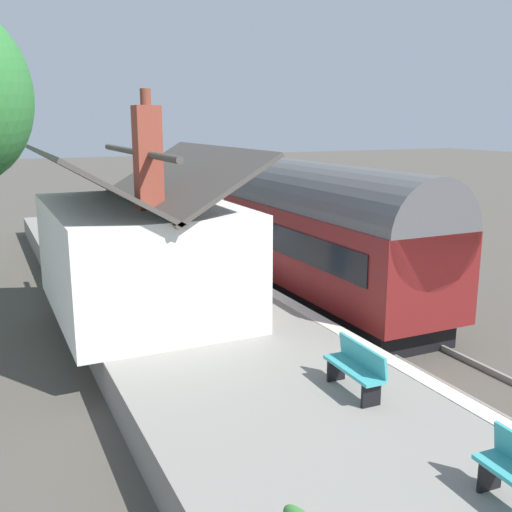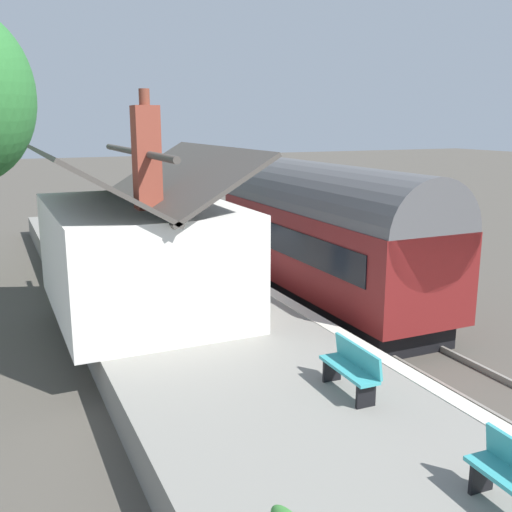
% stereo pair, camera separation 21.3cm
% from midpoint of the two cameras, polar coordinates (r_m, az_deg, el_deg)
% --- Properties ---
extents(ground_plane, '(160.00, 160.00, 0.00)m').
position_cam_midpoint_polar(ground_plane, '(18.19, 3.94, -4.86)').
color(ground_plane, '#4C473F').
extents(platform, '(32.00, 5.43, 0.84)m').
position_cam_midpoint_polar(platform, '(16.69, -7.39, -5.07)').
color(platform, gray).
rests_on(platform, ground).
extents(platform_edge_coping, '(32.00, 0.36, 0.02)m').
position_cam_midpoint_polar(platform_edge_coping, '(17.44, 0.56, -2.72)').
color(platform_edge_coping, beige).
rests_on(platform_edge_coping, platform).
extents(rail_near, '(52.00, 0.08, 0.14)m').
position_cam_midpoint_polar(rail_near, '(18.96, 8.27, -4.01)').
color(rail_near, gray).
rests_on(rail_near, ground).
extents(rail_far, '(52.00, 0.08, 0.14)m').
position_cam_midpoint_polar(rail_far, '(18.25, 4.45, -4.58)').
color(rail_far, gray).
rests_on(rail_far, ground).
extents(train, '(9.62, 2.73, 4.32)m').
position_cam_midpoint_polar(train, '(17.80, 7.10, 2.05)').
color(train, black).
rests_on(train, ground).
extents(station_building, '(6.77, 4.53, 5.38)m').
position_cam_midpoint_polar(station_building, '(15.21, -10.62, 0.43)').
color(station_building, white).
rests_on(station_building, platform).
extents(bench_platform_end, '(1.41, 0.47, 0.88)m').
position_cam_midpoint_polar(bench_platform_end, '(10.71, 9.73, -10.50)').
color(bench_platform_end, teal).
rests_on(bench_platform_end, platform).
extents(planter_bench_right, '(0.90, 0.32, 0.64)m').
position_cam_midpoint_polar(planter_bench_right, '(23.99, -14.10, 1.94)').
color(planter_bench_right, black).
rests_on(planter_bench_right, platform).
extents(planter_edge_near, '(0.52, 0.52, 0.82)m').
position_cam_midpoint_polar(planter_edge_near, '(22.08, -13.87, 1.40)').
color(planter_edge_near, black).
rests_on(planter_edge_near, platform).
extents(lamp_post_platform, '(0.32, 0.50, 3.55)m').
position_cam_midpoint_polar(lamp_post_platform, '(20.99, -5.69, 6.79)').
color(lamp_post_platform, black).
rests_on(lamp_post_platform, platform).
extents(station_sign_board, '(0.96, 0.06, 1.57)m').
position_cam_midpoint_polar(station_sign_board, '(22.73, -7.34, 3.89)').
color(station_sign_board, black).
rests_on(station_sign_board, platform).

